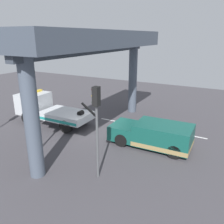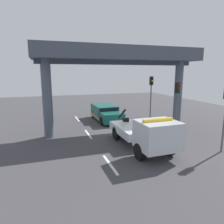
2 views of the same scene
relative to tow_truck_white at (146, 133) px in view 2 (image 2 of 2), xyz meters
The scene contains 9 objects.
ground_plane 4.88m from the tow_truck_white, behind, with size 60.00×40.00×0.10m, color #423F44.
lane_stripe_west 11.15m from the tow_truck_white, 165.02° to the right, with size 2.60×0.16×0.01m, color silver.
lane_stripe_mid 5.64m from the tow_truck_white, 148.69° to the right, with size 2.60×0.16×0.01m, color silver.
lane_stripe_east 3.36m from the tow_truck_white, 65.81° to the right, with size 2.60×0.16×0.01m, color silver.
tow_truck_white is the anchor object (origin of this frame).
towed_van_green 9.09m from the tow_truck_white, behind, with size 5.23×2.30×1.58m.
overpass_structure 6.99m from the tow_truck_white, behind, with size 3.60×13.90×7.13m.
traffic_light_near 9.22m from the tow_truck_white, 149.15° to the left, with size 0.39×0.32×4.66m.
traffic_light_far 5.91m from the tow_truck_white, 124.79° to the left, with size 0.39×0.32×4.25m.
Camera 2 is at (16.11, -6.09, 5.10)m, focal length 32.51 mm.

